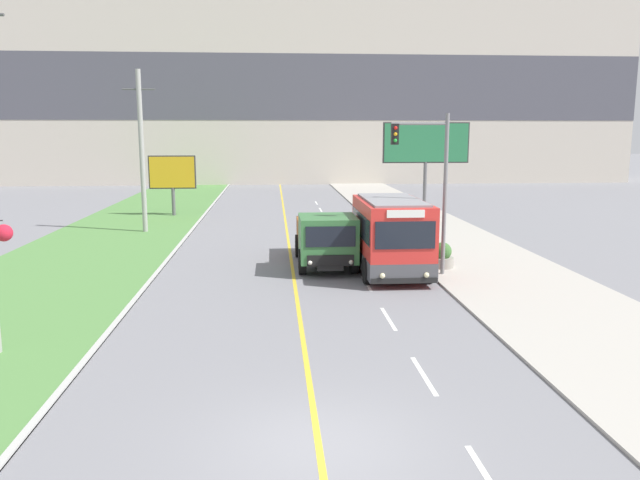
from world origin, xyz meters
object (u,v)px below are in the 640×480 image
object	(u,v)px
city_bus	(391,237)
billboard_large	(426,145)
dump_truck	(326,240)
planter_round_near	(442,256)
billboard_small	(172,174)
planter_round_second	(415,237)
traffic_light_mast	(430,175)
utility_pole_far	(142,151)

from	to	relation	value
city_bus	billboard_large	size ratio (longest dim) A/B	0.84
dump_truck	billboard_large	bearing A→B (deg)	63.04
dump_truck	planter_round_near	bearing A→B (deg)	-6.07
billboard_small	planter_round_second	xyz separation A→B (m)	(13.93, -13.24, -2.32)
planter_round_near	city_bus	bearing A→B (deg)	-160.41
traffic_light_mast	billboard_large	size ratio (longest dim) A/B	1.01
billboard_small	planter_round_near	size ratio (longest dim) A/B	3.87
planter_round_second	planter_round_near	bearing A→B (deg)	-89.40
utility_pole_far	traffic_light_mast	bearing A→B (deg)	-42.12
billboard_large	planter_round_second	distance (m)	12.76
dump_truck	traffic_light_mast	bearing A→B (deg)	-23.18
dump_truck	planter_round_near	size ratio (longest dim) A/B	5.91
dump_truck	planter_round_second	world-z (taller)	dump_truck
dump_truck	utility_pole_far	distance (m)	14.74
dump_truck	traffic_light_mast	size ratio (longest dim) A/B	0.98
planter_round_near	billboard_small	bearing A→B (deg)	127.54
city_bus	billboard_large	world-z (taller)	billboard_large
city_bus	billboard_small	size ratio (longest dim) A/B	1.30
billboard_small	traffic_light_mast	bearing A→B (deg)	-56.01
dump_truck	city_bus	bearing A→B (deg)	-28.25
city_bus	planter_round_second	xyz separation A→B (m)	(2.31, 5.79, -1.00)
dump_truck	planter_round_second	size ratio (longest dim) A/B	5.74
city_bus	planter_round_near	bearing A→B (deg)	19.59
planter_round_near	billboard_large	bearing A→B (deg)	78.88
city_bus	traffic_light_mast	size ratio (longest dim) A/B	0.83
utility_pole_far	billboard_large	world-z (taller)	utility_pole_far
city_bus	dump_truck	world-z (taller)	city_bus
planter_round_near	planter_round_second	distance (m)	4.95
billboard_large	planter_round_near	distance (m)	17.37
billboard_large	billboard_small	distance (m)	17.42
traffic_light_mast	dump_truck	bearing A→B (deg)	156.82
traffic_light_mast	billboard_large	xyz separation A→B (m)	(4.16, 17.70, 0.76)
billboard_small	utility_pole_far	bearing A→B (deg)	-94.47
billboard_small	planter_round_near	distance (m)	23.06
traffic_light_mast	planter_round_near	world-z (taller)	traffic_light_mast
planter_round_second	utility_pole_far	bearing A→B (deg)	156.90
traffic_light_mast	billboard_small	size ratio (longest dim) A/B	1.55
dump_truck	utility_pole_far	xyz separation A→B (m)	(-9.64, 10.61, 3.44)
billboard_small	planter_round_near	bearing A→B (deg)	-52.46
city_bus	utility_pole_far	bearing A→B (deg)	135.49
dump_truck	utility_pole_far	world-z (taller)	utility_pole_far
traffic_light_mast	billboard_small	bearing A→B (deg)	123.99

